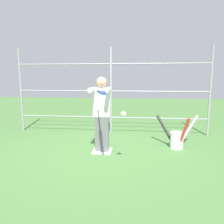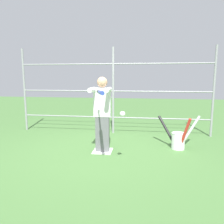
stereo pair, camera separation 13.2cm
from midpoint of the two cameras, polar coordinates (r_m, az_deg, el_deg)
name	(u,v)px [view 2 (the right image)]	position (r m, az deg, el deg)	size (l,w,h in m)	color
ground_plane	(103,151)	(4.77, -1.65, -10.24)	(24.00, 24.00, 0.00)	#4C7A3D
home_plate	(103,151)	(4.77, -1.65, -10.12)	(0.40, 0.40, 0.02)	white
fence_backstop	(113,91)	(6.10, 0.92, 5.48)	(5.36, 0.06, 2.39)	#939399
batter	(102,112)	(4.55, -1.73, -0.05)	(0.41, 0.55, 1.59)	slate
baseball_bat_swinging	(100,92)	(3.62, -1.98, 5.11)	(0.29, 0.79, 0.08)	black
softball_in_flight	(122,114)	(3.70, 3.78, -0.53)	(0.10, 0.10, 0.10)	white
bat_bucket	(179,139)	(5.12, 17.72, -6.69)	(0.97, 0.77, 0.75)	white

